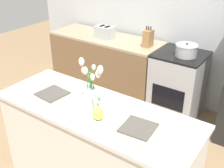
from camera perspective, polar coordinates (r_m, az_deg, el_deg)
back_wall at (r=3.84m, az=15.71°, el=14.61°), size 5.20×0.08×2.70m
kitchen_island at (r=2.61m, az=-3.24°, el=-13.11°), size 1.80×0.66×0.88m
back_counter at (r=4.25m, az=-1.25°, el=3.91°), size 1.68×0.60×0.88m
stove_range at (r=3.75m, az=13.21°, el=-0.27°), size 0.60×0.61×0.88m
flower_vase at (r=2.27m, az=-4.30°, el=-1.73°), size 0.22×0.14×0.43m
pear_figurine at (r=2.18m, az=-2.83°, el=-5.94°), size 0.09×0.09×0.15m
plate_setting_left at (r=2.58m, az=-12.02°, el=-2.05°), size 0.36×0.36×0.02m
plate_setting_right at (r=2.10m, az=5.34°, el=-8.99°), size 0.36×0.36×0.02m
toaster at (r=4.02m, az=-1.47°, el=10.50°), size 0.28×0.18×0.17m
cooking_pot at (r=3.49m, az=14.86°, el=6.65°), size 0.27×0.27×0.17m
knife_block at (r=3.70m, az=7.35°, el=9.18°), size 0.10×0.14×0.27m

